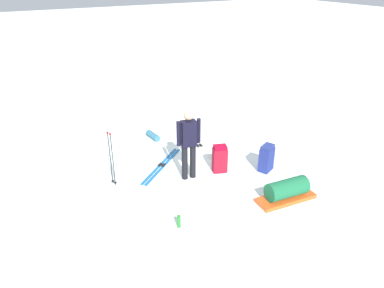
{
  "coord_description": "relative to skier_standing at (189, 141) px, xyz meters",
  "views": [
    {
      "loc": [
        -6.84,
        3.85,
        4.53
      ],
      "look_at": [
        0.0,
        0.0,
        0.7
      ],
      "focal_mm": 34.19,
      "sensor_mm": 36.0,
      "label": 1
    }
  ],
  "objects": [
    {
      "name": "thermos_bottle",
      "position": [
        -1.51,
        1.05,
        -0.82
      ],
      "size": [
        0.07,
        0.07,
        0.26
      ],
      "primitive_type": "cylinder",
      "color": "#257C2B",
      "rests_on": "ground_plane"
    },
    {
      "name": "backpack_large_dark",
      "position": [
        -0.11,
        -0.8,
        -0.61
      ],
      "size": [
        0.34,
        0.4,
        0.7
      ],
      "color": "maroon",
      "rests_on": "ground_plane"
    },
    {
      "name": "gear_sled",
      "position": [
        -1.83,
        -1.36,
        -0.73
      ],
      "size": [
        0.56,
        1.34,
        0.49
      ],
      "color": "#E0531E",
      "rests_on": "ground_plane"
    },
    {
      "name": "ski_pair_near",
      "position": [
        0.82,
        0.33,
        -0.94
      ],
      "size": [
        1.37,
        1.62,
        0.05
      ],
      "color": "#1E61A0",
      "rests_on": "ground_plane"
    },
    {
      "name": "ski_poles_planted_near",
      "position": [
        0.59,
        1.64,
        -0.23
      ],
      "size": [
        0.16,
        0.1,
        1.31
      ],
      "color": "black",
      "rests_on": "ground_plane"
    },
    {
      "name": "skier_standing",
      "position": [
        0.0,
        0.0,
        0.0
      ],
      "size": [
        0.27,
        0.56,
        1.7
      ],
      "color": "black",
      "rests_on": "ground_plane"
    },
    {
      "name": "backpack_bright",
      "position": [
        -0.62,
        -1.81,
        -0.62
      ],
      "size": [
        0.38,
        0.44,
        0.68
      ],
      "color": "navy",
      "rests_on": "ground_plane"
    },
    {
      "name": "sleeping_mat_rolled",
      "position": [
        2.42,
        -0.15,
        -0.86
      ],
      "size": [
        0.57,
        0.23,
        0.18
      ],
      "primitive_type": "cylinder",
      "rotation": [
        0.0,
        1.57,
        3.24
      ],
      "color": "teal",
      "rests_on": "ground_plane"
    },
    {
      "name": "ground_plane",
      "position": [
        0.3,
        -0.25,
        -0.95
      ],
      "size": [
        80.0,
        80.0,
        0.0
      ],
      "primitive_type": "plane",
      "color": "white"
    },
    {
      "name": "ski_pair_far",
      "position": [
        1.31,
        -1.05,
        -0.94
      ],
      "size": [
        1.81,
        0.28,
        0.05
      ],
      "color": "silver",
      "rests_on": "ground_plane"
    }
  ]
}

